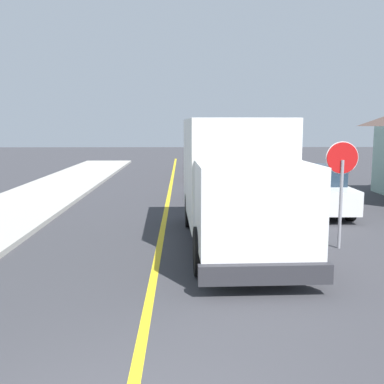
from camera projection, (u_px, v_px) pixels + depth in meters
centre_line_yellow at (163, 225)px, 14.07m from camera, size 0.16×56.00×0.01m
box_truck at (235, 175)px, 11.77m from camera, size 2.62×7.25×3.20m
parked_car_near at (223, 181)px, 18.77m from camera, size 1.97×4.47×1.67m
parked_car_mid at (215, 165)px, 25.86m from camera, size 1.98×4.47×1.67m
parked_car_far at (208, 158)px, 31.78m from camera, size 1.85×4.42×1.67m
parked_van_across at (315, 190)px, 16.01m from camera, size 1.87×4.43×1.67m
stop_sign at (342, 174)px, 11.24m from camera, size 0.80×0.10×2.65m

